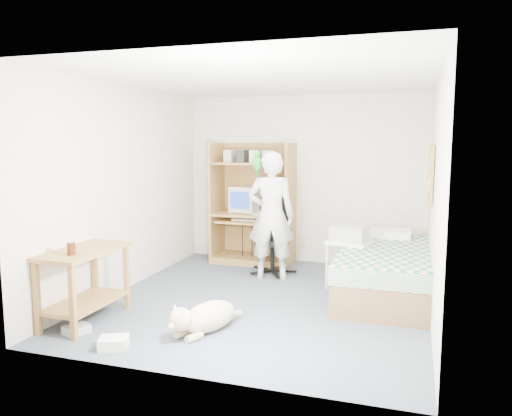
# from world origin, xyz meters

# --- Properties ---
(floor) EXTENTS (4.00, 4.00, 0.00)m
(floor) POSITION_xyz_m (0.00, 0.00, 0.00)
(floor) COLOR #475360
(floor) RESTS_ON ground
(wall_back) EXTENTS (3.60, 0.02, 2.50)m
(wall_back) POSITION_xyz_m (0.00, 2.00, 1.25)
(wall_back) COLOR beige
(wall_back) RESTS_ON floor
(wall_right) EXTENTS (0.02, 4.00, 2.50)m
(wall_right) POSITION_xyz_m (1.80, 0.00, 1.25)
(wall_right) COLOR beige
(wall_right) RESTS_ON floor
(wall_left) EXTENTS (0.02, 4.00, 2.50)m
(wall_left) POSITION_xyz_m (-1.80, 0.00, 1.25)
(wall_left) COLOR beige
(wall_left) RESTS_ON floor
(ceiling) EXTENTS (3.60, 4.00, 0.02)m
(ceiling) POSITION_xyz_m (0.00, 0.00, 2.50)
(ceiling) COLOR white
(ceiling) RESTS_ON wall_back
(computer_hutch) EXTENTS (1.20, 0.63, 1.80)m
(computer_hutch) POSITION_xyz_m (-0.70, 1.74, 0.82)
(computer_hutch) COLOR olive
(computer_hutch) RESTS_ON floor
(bed) EXTENTS (1.02, 2.02, 0.66)m
(bed) POSITION_xyz_m (1.30, 0.62, 0.29)
(bed) COLOR brown
(bed) RESTS_ON floor
(side_desk) EXTENTS (0.50, 1.00, 0.75)m
(side_desk) POSITION_xyz_m (-1.55, -1.20, 0.49)
(side_desk) COLOR brown
(side_desk) RESTS_ON floor
(corkboard) EXTENTS (0.04, 0.94, 0.66)m
(corkboard) POSITION_xyz_m (1.77, 0.90, 1.45)
(corkboard) COLOR #8F6440
(corkboard) RESTS_ON wall_right
(office_chair) EXTENTS (0.58, 0.58, 1.02)m
(office_chair) POSITION_xyz_m (-0.26, 1.23, 0.37)
(office_chair) COLOR black
(office_chair) RESTS_ON floor
(person) EXTENTS (0.68, 0.51, 1.70)m
(person) POSITION_xyz_m (-0.20, 0.92, 0.85)
(person) COLOR silver
(person) RESTS_ON floor
(parrot) EXTENTS (0.12, 0.22, 0.34)m
(parrot) POSITION_xyz_m (-0.39, 0.94, 1.56)
(parrot) COLOR #15921C
(parrot) RESTS_ON person
(dog) EXTENTS (0.53, 0.89, 0.35)m
(dog) POSITION_xyz_m (-0.27, -1.11, 0.15)
(dog) COLOR beige
(dog) RESTS_ON floor
(printer_cart) EXTENTS (0.58, 0.51, 0.60)m
(printer_cart) POSITION_xyz_m (0.85, 0.79, 0.40)
(printer_cart) COLOR white
(printer_cart) RESTS_ON floor
(printer) EXTENTS (0.48, 0.41, 0.18)m
(printer) POSITION_xyz_m (0.85, 0.79, 0.69)
(printer) COLOR #A4A4A0
(printer) RESTS_ON printer_cart
(crt_monitor) EXTENTS (0.47, 0.48, 0.38)m
(crt_monitor) POSITION_xyz_m (-0.81, 1.75, 0.96)
(crt_monitor) COLOR beige
(crt_monitor) RESTS_ON computer_hutch
(keyboard) EXTENTS (0.45, 0.16, 0.03)m
(keyboard) POSITION_xyz_m (-0.75, 1.58, 0.67)
(keyboard) COLOR beige
(keyboard) RESTS_ON computer_hutch
(pencil_cup) EXTENTS (0.08, 0.08, 0.12)m
(pencil_cup) POSITION_xyz_m (-0.38, 1.65, 0.82)
(pencil_cup) COLOR gold
(pencil_cup) RESTS_ON computer_hutch
(drink_glass) EXTENTS (0.08, 0.08, 0.12)m
(drink_glass) POSITION_xyz_m (-1.50, -1.44, 0.81)
(drink_glass) COLOR #3F1B0A
(drink_glass) RESTS_ON side_desk
(floor_box_a) EXTENTS (0.31, 0.28, 0.10)m
(floor_box_a) POSITION_xyz_m (-0.90, -1.70, 0.05)
(floor_box_a) COLOR white
(floor_box_a) RESTS_ON floor
(floor_box_b) EXTENTS (0.25, 0.27, 0.08)m
(floor_box_b) POSITION_xyz_m (-1.44, -1.51, 0.04)
(floor_box_b) COLOR #AEAEA9
(floor_box_b) RESTS_ON floor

